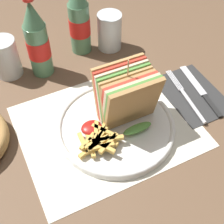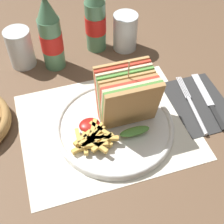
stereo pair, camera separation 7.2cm
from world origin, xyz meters
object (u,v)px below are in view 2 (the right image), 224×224
at_px(plate_main, 115,126).
at_px(club_sandwich, 127,99).
at_px(knife, 209,101).
at_px(coke_bottle_far, 95,17).
at_px(coke_bottle_near, 50,35).
at_px(glass_far, 21,50).
at_px(fork, 194,109).
at_px(glass_near, 125,34).

relative_size(plate_main, club_sandwich, 1.63).
distance_m(club_sandwich, knife, 0.23).
height_order(plate_main, knife, plate_main).
bearing_deg(coke_bottle_far, coke_bottle_near, -161.94).
height_order(plate_main, glass_far, glass_far).
xyz_separation_m(fork, glass_far, (-0.38, 0.31, 0.04)).
height_order(club_sandwich, glass_near, club_sandwich).
bearing_deg(coke_bottle_far, club_sandwich, -91.92).
bearing_deg(fork, glass_far, 147.20).
distance_m(club_sandwich, coke_bottle_near, 0.29).
height_order(knife, glass_near, glass_near).
height_order(plate_main, fork, plate_main).
height_order(club_sandwich, coke_bottle_far, coke_bottle_far).
height_order(fork, knife, fork).
distance_m(coke_bottle_near, glass_near, 0.22).
xyz_separation_m(club_sandwich, fork, (0.17, -0.02, -0.07)).
distance_m(coke_bottle_near, glass_far, 0.11).
height_order(plate_main, glass_near, glass_near).
bearing_deg(coke_bottle_far, knife, -55.34).
height_order(club_sandwich, knife, club_sandwich).
relative_size(plate_main, coke_bottle_near, 1.16).
height_order(fork, glass_far, glass_far).
height_order(club_sandwich, coke_bottle_near, coke_bottle_near).
relative_size(fork, knife, 1.01).
distance_m(knife, coke_bottle_near, 0.44).
xyz_separation_m(knife, coke_bottle_far, (-0.21, 0.30, 0.10)).
relative_size(knife, glass_near, 1.80).
bearing_deg(glass_near, knife, -65.11).
height_order(club_sandwich, glass_far, club_sandwich).
distance_m(plate_main, club_sandwich, 0.08).
bearing_deg(club_sandwich, plate_main, -157.67).
relative_size(fork, coke_bottle_far, 0.82).
height_order(fork, glass_near, glass_near).
distance_m(club_sandwich, fork, 0.19).
height_order(glass_near, glass_far, same).
bearing_deg(club_sandwich, knife, -0.78).
distance_m(plate_main, knife, 0.25).
distance_m(club_sandwich, coke_bottle_far, 0.30).
distance_m(club_sandwich, glass_near, 0.29).
bearing_deg(fork, plate_main, -175.07).
distance_m(glass_near, glass_far, 0.30).
relative_size(club_sandwich, glass_far, 1.57).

